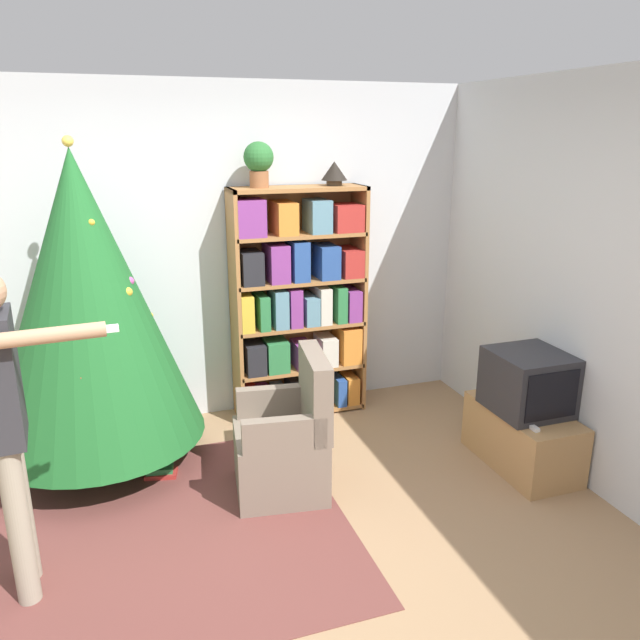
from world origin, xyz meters
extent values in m
plane|color=#9E7A56|center=(0.00, 0.00, 0.00)|extent=(14.00, 14.00, 0.00)
cube|color=silver|center=(0.00, 1.99, 1.30)|extent=(8.00, 0.10, 2.60)
cube|color=silver|center=(2.23, 0.00, 1.30)|extent=(0.10, 8.00, 2.60)
cube|color=brown|center=(-0.45, 0.40, 0.00)|extent=(2.03, 1.98, 0.01)
cube|color=#A8703D|center=(0.24, 1.75, 0.92)|extent=(0.03, 0.34, 1.83)
cube|color=#A8703D|center=(1.26, 1.75, 0.92)|extent=(0.03, 0.34, 1.83)
cube|color=#A8703D|center=(0.75, 1.75, 1.82)|extent=(1.05, 0.34, 0.03)
cube|color=#A8703D|center=(0.75, 1.91, 0.92)|extent=(1.05, 0.01, 1.83)
cube|color=#A8703D|center=(0.75, 1.75, 0.03)|extent=(1.02, 0.34, 0.03)
cube|color=#B22D28|center=(0.32, 1.73, 0.17)|extent=(0.10, 0.31, 0.25)
cube|color=#843889|center=(0.44, 1.72, 0.15)|extent=(0.10, 0.27, 0.20)
cube|color=#5B899E|center=(0.56, 1.70, 0.15)|extent=(0.10, 0.25, 0.21)
cube|color=#232328|center=(0.70, 1.73, 0.17)|extent=(0.09, 0.29, 0.24)
cube|color=gold|center=(0.81, 1.71, 0.17)|extent=(0.11, 0.26, 0.26)
cube|color=gold|center=(0.94, 1.71, 0.20)|extent=(0.07, 0.27, 0.30)
cube|color=#284C93|center=(1.07, 1.72, 0.16)|extent=(0.08, 0.28, 0.23)
cube|color=orange|center=(1.17, 1.71, 0.16)|extent=(0.10, 0.25, 0.23)
cube|color=#A8703D|center=(0.75, 1.75, 0.39)|extent=(1.02, 0.34, 0.03)
cube|color=#232328|center=(0.37, 1.73, 0.53)|extent=(0.15, 0.31, 0.24)
cube|color=#2D7A42|center=(0.54, 1.72, 0.53)|extent=(0.17, 0.28, 0.25)
cube|color=#843889|center=(0.76, 1.71, 0.51)|extent=(0.13, 0.26, 0.20)
cube|color=beige|center=(0.96, 1.71, 0.52)|extent=(0.13, 0.25, 0.23)
cube|color=orange|center=(1.16, 1.73, 0.55)|extent=(0.16, 0.29, 0.30)
cube|color=#A8703D|center=(0.75, 1.75, 0.75)|extent=(1.02, 0.34, 0.03)
cube|color=gold|center=(0.31, 1.74, 0.91)|extent=(0.10, 0.32, 0.28)
cube|color=#2D7A42|center=(0.44, 1.73, 0.90)|extent=(0.08, 0.30, 0.26)
cube|color=#5B899E|center=(0.57, 1.72, 0.91)|extent=(0.11, 0.27, 0.30)
cube|color=#843889|center=(0.69, 1.71, 0.92)|extent=(0.10, 0.25, 0.30)
cube|color=#5B899E|center=(0.82, 1.73, 0.88)|extent=(0.11, 0.30, 0.22)
cube|color=beige|center=(0.93, 1.73, 0.91)|extent=(0.09, 0.31, 0.29)
cube|color=#2D7A42|center=(1.06, 1.70, 0.91)|extent=(0.08, 0.25, 0.29)
cube|color=#843889|center=(1.18, 1.73, 0.89)|extent=(0.11, 0.30, 0.25)
cube|color=#A8703D|center=(0.75, 1.75, 1.11)|extent=(1.02, 0.34, 0.03)
cube|color=#232328|center=(0.36, 1.72, 1.25)|extent=(0.16, 0.28, 0.25)
cube|color=#843889|center=(0.57, 1.73, 1.27)|extent=(0.15, 0.30, 0.29)
cube|color=#284C93|center=(0.74, 1.72, 1.28)|extent=(0.13, 0.28, 0.31)
cube|color=#284C93|center=(0.97, 1.72, 1.26)|extent=(0.16, 0.28, 0.26)
cube|color=#B22D28|center=(1.16, 1.74, 1.23)|extent=(0.16, 0.32, 0.22)
cube|color=#A8703D|center=(0.75, 1.75, 1.47)|extent=(1.02, 0.34, 0.03)
cube|color=#843889|center=(0.36, 1.71, 1.62)|extent=(0.22, 0.25, 0.27)
cube|color=orange|center=(0.63, 1.74, 1.61)|extent=(0.15, 0.32, 0.24)
cube|color=#5B899E|center=(0.90, 1.72, 1.61)|extent=(0.16, 0.27, 0.25)
cube|color=#B22D28|center=(1.12, 1.70, 1.59)|extent=(0.22, 0.24, 0.21)
cube|color=tan|center=(1.95, 0.40, 0.21)|extent=(0.44, 0.83, 0.42)
cube|color=#28282D|center=(1.95, 0.40, 0.62)|extent=(0.47, 0.49, 0.41)
cube|color=black|center=(1.95, 0.15, 0.62)|extent=(0.39, 0.01, 0.32)
cube|color=white|center=(1.81, 0.15, 0.43)|extent=(0.04, 0.12, 0.02)
cylinder|color=#4C3323|center=(-0.81, 1.38, 0.05)|extent=(0.36, 0.36, 0.10)
cylinder|color=brown|center=(-0.81, 1.38, 0.16)|extent=(0.08, 0.08, 0.12)
cone|color=#1E6028|center=(-0.81, 1.38, 1.18)|extent=(1.43, 1.43, 1.93)
sphere|color=gold|center=(-0.55, 1.21, 1.26)|extent=(0.06, 0.06, 0.06)
sphere|color=red|center=(-0.86, 0.92, 0.82)|extent=(0.04, 0.04, 0.04)
sphere|color=gold|center=(-0.41, 1.43, 1.02)|extent=(0.05, 0.05, 0.05)
sphere|color=#B74C93|center=(-0.53, 1.29, 1.31)|extent=(0.06, 0.06, 0.06)
sphere|color=#335BB2|center=(-0.62, 1.83, 0.77)|extent=(0.06, 0.06, 0.06)
sphere|color=gold|center=(-0.72, 1.25, 1.70)|extent=(0.04, 0.04, 0.04)
sphere|color=#E5CC4C|center=(-0.81, 1.38, 2.18)|extent=(0.07, 0.07, 0.07)
cube|color=#7A6B5B|center=(0.28, 0.64, 0.21)|extent=(0.63, 0.63, 0.42)
cube|color=#7A6B5B|center=(0.51, 0.60, 0.67)|extent=(0.20, 0.57, 0.50)
cube|color=#7A6B5B|center=(0.31, 0.87, 0.52)|extent=(0.51, 0.15, 0.20)
cube|color=#7A6B5B|center=(0.25, 0.40, 0.52)|extent=(0.51, 0.15, 0.20)
cylinder|color=#9E937F|center=(-1.18, 0.26, 0.42)|extent=(0.11, 0.11, 0.84)
cylinder|color=#9E937F|center=(-1.17, 0.08, 0.42)|extent=(0.11, 0.11, 0.84)
cylinder|color=tan|center=(-1.19, 0.37, 1.12)|extent=(0.07, 0.07, 0.50)
cylinder|color=tan|center=(-0.92, -0.01, 1.39)|extent=(0.48, 0.11, 0.07)
cube|color=white|center=(-0.68, 0.00, 1.39)|extent=(0.11, 0.04, 0.03)
cylinder|color=#935B38|center=(0.46, 1.75, 1.89)|extent=(0.14, 0.14, 0.12)
sphere|color=#2D7033|center=(0.46, 1.75, 2.05)|extent=(0.22, 0.22, 0.22)
cylinder|color=#473828|center=(1.04, 1.75, 1.85)|extent=(0.12, 0.12, 0.04)
cone|color=black|center=(1.04, 1.75, 1.94)|extent=(0.20, 0.20, 0.14)
cube|color=#B22D28|center=(-0.44, 1.06, 0.02)|extent=(0.23, 0.18, 0.03)
cube|color=#2D7A42|center=(-0.45, 1.06, 0.05)|extent=(0.19, 0.14, 0.04)
camera|label=1|loc=(-0.63, -2.81, 2.24)|focal=35.00mm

